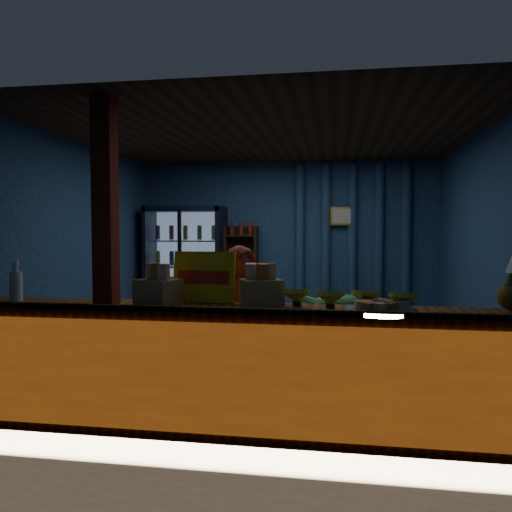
# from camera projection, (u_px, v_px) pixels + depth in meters

# --- Properties ---
(ground) EXTENTS (4.60, 4.60, 0.00)m
(ground) POSITION_uv_depth(u_px,v_px,m) (269.00, 364.00, 5.73)
(ground) COLOR #515154
(ground) RESTS_ON ground
(room_walls) EXTENTS (4.60, 4.60, 4.60)m
(room_walls) POSITION_uv_depth(u_px,v_px,m) (269.00, 227.00, 5.65)
(room_walls) COLOR navy
(room_walls) RESTS_ON ground
(counter) EXTENTS (4.40, 0.57, 0.99)m
(counter) POSITION_uv_depth(u_px,v_px,m) (236.00, 369.00, 3.83)
(counter) COLOR brown
(counter) RESTS_ON ground
(support_post) EXTENTS (0.16, 0.16, 2.60)m
(support_post) POSITION_uv_depth(u_px,v_px,m) (106.00, 260.00, 3.96)
(support_post) COLOR maroon
(support_post) RESTS_ON ground
(beverage_cooler) EXTENTS (1.20, 0.62, 1.90)m
(beverage_cooler) POSITION_uv_depth(u_px,v_px,m) (187.00, 269.00, 7.82)
(beverage_cooler) COLOR black
(beverage_cooler) RESTS_ON ground
(bottle_shelf) EXTENTS (0.50, 0.28, 1.60)m
(bottle_shelf) POSITION_uv_depth(u_px,v_px,m) (242.00, 277.00, 7.83)
(bottle_shelf) COLOR #3D2A13
(bottle_shelf) RESTS_ON ground
(curtain_folds) EXTENTS (1.74, 0.14, 2.50)m
(curtain_folds) POSITION_uv_depth(u_px,v_px,m) (352.00, 246.00, 7.62)
(curtain_folds) COLOR navy
(curtain_folds) RESTS_ON room_walls
(framed_picture) EXTENTS (0.36, 0.04, 0.28)m
(framed_picture) POSITION_uv_depth(u_px,v_px,m) (342.00, 216.00, 7.58)
(framed_picture) COLOR gold
(framed_picture) RESTS_ON room_walls
(shopkeeper) EXTENTS (0.60, 0.51, 1.41)m
(shopkeeper) POSITION_uv_depth(u_px,v_px,m) (243.00, 327.00, 4.32)
(shopkeeper) COLOR #973529
(shopkeeper) RESTS_ON ground
(green_chair) EXTENTS (0.93, 0.94, 0.65)m
(green_chair) POSITION_uv_depth(u_px,v_px,m) (328.00, 316.00, 7.03)
(green_chair) COLOR #5CB96F
(green_chair) RESTS_ON ground
(side_table) EXTENTS (0.59, 0.50, 0.54)m
(side_table) POSITION_uv_depth(u_px,v_px,m) (371.00, 323.00, 7.04)
(side_table) COLOR #3D2A13
(side_table) RESTS_ON ground
(yellow_sign) EXTENTS (0.52, 0.14, 0.41)m
(yellow_sign) POSITION_uv_depth(u_px,v_px,m) (204.00, 277.00, 4.06)
(yellow_sign) COLOR #E5B50C
(yellow_sign) RESTS_ON counter
(snack_box_left) EXTENTS (0.38, 0.35, 0.33)m
(snack_box_left) POSITION_uv_depth(u_px,v_px,m) (158.00, 290.00, 3.93)
(snack_box_left) COLOR #A98652
(snack_box_left) RESTS_ON counter
(snack_box_centre) EXTENTS (0.38, 0.35, 0.33)m
(snack_box_centre) POSITION_uv_depth(u_px,v_px,m) (261.00, 290.00, 3.94)
(snack_box_centre) COLOR #A98652
(snack_box_centre) RESTS_ON counter
(pastry_tray) EXTENTS (0.51, 0.51, 0.08)m
(pastry_tray) POSITION_uv_depth(u_px,v_px,m) (381.00, 309.00, 3.56)
(pastry_tray) COLOR silver
(pastry_tray) RESTS_ON counter
(banana_bunches) EXTENTS (1.01, 0.29, 0.16)m
(banana_bunches) POSITION_uv_depth(u_px,v_px,m) (348.00, 298.00, 3.74)
(banana_bunches) COLOR yellow
(banana_bunches) RESTS_ON counter
(pineapple) EXTENTS (0.20, 0.20, 0.34)m
(pineapple) POSITION_uv_depth(u_px,v_px,m) (512.00, 293.00, 3.57)
(pineapple) COLOR #8C6319
(pineapple) RESTS_ON counter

